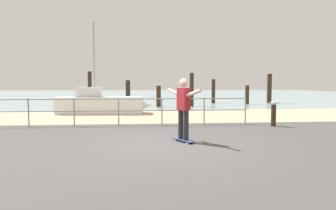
% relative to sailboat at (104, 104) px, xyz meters
% --- Properties ---
extents(ground_plane, '(24.00, 10.00, 0.04)m').
position_rel_sailboat_xyz_m(ground_plane, '(2.57, -9.17, -0.52)').
color(ground_plane, '#474444').
rests_on(ground_plane, ground).
extents(beach_strip, '(24.00, 6.00, 0.04)m').
position_rel_sailboat_xyz_m(beach_strip, '(2.57, -1.17, -0.52)').
color(beach_strip, tan).
rests_on(beach_strip, ground).
extents(sea_surface, '(72.00, 50.00, 0.04)m').
position_rel_sailboat_xyz_m(sea_surface, '(2.57, 26.83, -0.52)').
color(sea_surface, '#849EA3').
rests_on(sea_surface, ground).
extents(railing_fence, '(11.47, 0.05, 1.05)m').
position_rel_sailboat_xyz_m(railing_fence, '(0.30, -4.57, 0.18)').
color(railing_fence, gray).
rests_on(railing_fence, ground).
extents(sailboat, '(5.00, 1.62, 4.73)m').
position_rel_sailboat_xyz_m(sailboat, '(0.00, 0.00, 0.00)').
color(sailboat, silver).
rests_on(sailboat, ground).
extents(skateboard, '(0.56, 0.80, 0.08)m').
position_rel_sailboat_xyz_m(skateboard, '(3.10, -7.90, -0.45)').
color(skateboard, '#334C8C').
rests_on(skateboard, ground).
extents(skateboarder, '(0.77, 1.31, 1.65)m').
position_rel_sailboat_xyz_m(skateboarder, '(3.10, -7.90, 0.50)').
color(skateboarder, '#26262B').
rests_on(skateboarder, skateboard).
extents(bollard_short, '(0.18, 0.18, 0.80)m').
position_rel_sailboat_xyz_m(bollard_short, '(6.84, -5.25, -0.12)').
color(bollard_short, '#332319').
rests_on(bollard_short, ground).
extents(seagull, '(0.48, 0.21, 0.18)m').
position_rel_sailboat_xyz_m(seagull, '(6.86, -5.25, 0.36)').
color(seagull, white).
rests_on(seagull, bollard_short).
extents(groyne_post_0, '(0.26, 0.26, 2.39)m').
position_rel_sailboat_xyz_m(groyne_post_0, '(-1.44, 4.41, 0.68)').
color(groyne_post_0, '#332319').
rests_on(groyne_post_0, ground).
extents(groyne_post_1, '(0.39, 0.39, 1.85)m').
position_rel_sailboat_xyz_m(groyne_post_1, '(0.85, 9.56, 0.41)').
color(groyne_post_1, '#332319').
rests_on(groyne_post_1, ground).
extents(groyne_post_2, '(0.31, 0.31, 1.45)m').
position_rel_sailboat_xyz_m(groyne_post_2, '(3.13, 4.25, 0.20)').
color(groyne_post_2, '#332319').
rests_on(groyne_post_2, ground).
extents(groyne_post_3, '(0.29, 0.29, 2.31)m').
position_rel_sailboat_xyz_m(groyne_post_3, '(5.41, 4.43, 0.63)').
color(groyne_post_3, '#332319').
rests_on(groyne_post_3, ground).
extents(groyne_post_4, '(0.29, 0.29, 1.93)m').
position_rel_sailboat_xyz_m(groyne_post_4, '(7.69, 7.56, 0.45)').
color(groyne_post_4, '#332319').
rests_on(groyne_post_4, ground).
extents(groyne_post_5, '(0.30, 0.30, 1.45)m').
position_rel_sailboat_xyz_m(groyne_post_5, '(9.97, 6.21, 0.21)').
color(groyne_post_5, '#332319').
rests_on(groyne_post_5, ground).
extents(groyne_post_6, '(0.37, 0.37, 2.35)m').
position_rel_sailboat_xyz_m(groyne_post_6, '(12.25, 7.45, 0.66)').
color(groyne_post_6, '#332319').
rests_on(groyne_post_6, ground).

